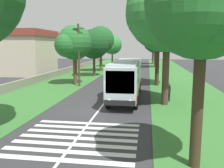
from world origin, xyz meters
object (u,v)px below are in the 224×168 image
Objects in this scene: roadside_tree_left_1 at (93,45)px; roadside_tree_left_2 at (100,41)px; roadside_tree_right_1 at (157,20)px; roadside_tree_left_0 at (112,45)px; roadside_tree_right_4 at (165,13)px; coach_bus at (126,77)px; roadside_tree_right_2 at (200,6)px; pedestrian at (169,92)px; trailing_car_1 at (120,68)px; utility_pole at (79,54)px; roadside_building at (26,52)px; trailing_car_0 at (116,71)px; roadside_tree_right_3 at (155,42)px; roadside_tree_right_0 at (153,43)px; roadside_tree_left_4 at (73,44)px.

roadside_tree_left_2 is at bearing 3.10° from roadside_tree_left_1.
roadside_tree_left_2 is at bearing 31.66° from roadside_tree_right_1.
roadside_tree_left_0 is 0.68× the size of roadside_tree_right_4.
roadside_tree_left_2 reaches higher than coach_bus.
coach_bus is 1.22× the size of roadside_tree_right_2.
roadside_tree_right_1 is 12.00m from pedestrian.
roadside_tree_right_4 is at bearing -165.25° from roadside_tree_left_0.
trailing_car_1 is 0.54× the size of utility_pole.
roadside_building is (32.04, 24.27, -2.63)m from roadside_tree_right_2.
roadside_tree_left_1 is 0.88× the size of roadside_tree_right_2.
trailing_car_0 is at bearing -83.05° from roadside_building.
roadside_tree_left_2 is 1.01× the size of roadside_tree_right_2.
utility_pole is at bearing -179.15° from roadside_tree_left_0.
roadside_tree_left_1 is at bearing 156.37° from trailing_car_1.
roadside_tree_right_4 is at bearing 154.25° from pedestrian.
roadside_building is (-19.18, 13.11, -1.29)m from roadside_tree_left_0.
roadside_tree_right_3 is 0.78× the size of roadside_tree_right_4.
pedestrian is at bearing -160.14° from trailing_car_0.
trailing_car_1 is 0.47× the size of roadside_tree_left_2.
roadside_tree_right_4 reaches higher than roadside_tree_left_1.
roadside_building is at bearing 113.12° from trailing_car_1.
roadside_tree_right_0 is (22.00, -11.00, -0.32)m from roadside_tree_left_2.
roadside_tree_left_0 is 0.65× the size of roadside_tree_right_1.
roadside_tree_right_3 is at bearing -29.47° from roadside_tree_left_1.
roadside_tree_right_1 is (-29.46, -10.17, 3.08)m from roadside_tree_left_0.
roadside_tree_right_1 is 1.35× the size of roadside_tree_right_3.
roadside_tree_right_3 is (16.05, -7.42, 5.46)m from trailing_car_0.
roadside_tree_right_3 is at bearing 0.58° from pedestrian.
roadside_tree_left_4 is 0.65× the size of roadside_tree_right_1.
roadside_tree_right_1 is (8.54, -3.04, 6.30)m from coach_bus.
trailing_car_0 is 16.05m from roadside_tree_right_1.
roadside_tree_right_4 is 7.18m from pedestrian.
roadside_tree_right_3 is 5.36× the size of pedestrian.
roadside_tree_left_1 is (-20.45, 0.12, 0.03)m from roadside_tree_left_0.
roadside_building reaches higher than roadside_tree_left_0.
roadside_tree_left_4 is (-17.72, 0.14, -0.79)m from roadside_tree_left_2.
roadside_tree_left_1 is 0.66× the size of roadside_tree_right_1.
utility_pole is (-19.30, -1.04, -2.15)m from roadside_tree_left_2.
roadside_tree_left_0 is at bearing 16.11° from pedestrian.
coach_bus reaches higher than trailing_car_1.
roadside_tree_right_2 is (-61.18, -0.73, 0.74)m from roadside_tree_right_0.
roadside_tree_left_1 is at bearing -3.69° from roadside_tree_left_4.
roadside_tree_right_0 reaches higher than roadside_tree_left_4.
roadside_tree_right_3 reaches higher than utility_pole.
coach_bus is 6.60× the size of pedestrian.
roadside_tree_left_1 reaches higher than trailing_car_0.
roadside_tree_right_3 reaches higher than roadside_tree_right_0.
roadside_tree_left_1 is 1.01× the size of roadside_tree_left_4.
roadside_tree_right_1 reaches higher than pedestrian.
roadside_tree_left_0 is 31.36m from utility_pole.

